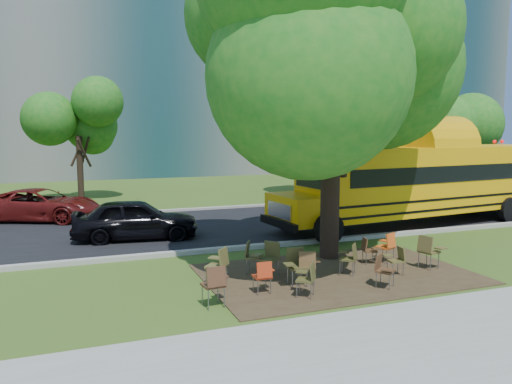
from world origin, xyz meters
name	(u,v)px	position (x,y,z in m)	size (l,w,h in m)	color
ground	(295,273)	(0.00, 0.00, 0.00)	(160.00, 160.00, 0.00)	#355019
sidewalk	(417,348)	(0.00, -5.00, 0.02)	(60.00, 4.00, 0.04)	gray
dirt_patch	(337,274)	(1.00, -0.50, 0.01)	(7.00, 4.50, 0.03)	#382819
asphalt_road	(220,226)	(0.00, 7.00, 0.02)	(80.00, 8.00, 0.04)	black
kerb_near	(256,246)	(0.00, 3.00, 0.07)	(80.00, 0.25, 0.14)	gray
kerb_far	(196,209)	(0.00, 11.10, 0.07)	(80.00, 0.25, 0.14)	gray
building_main	(33,45)	(-8.00, 36.00, 11.00)	(38.00, 16.00, 22.00)	slate
building_right	(347,52)	(24.00, 38.00, 12.50)	(30.00, 16.00, 25.00)	slate
bg_tree_2	(78,122)	(-5.00, 16.00, 4.21)	(4.80, 4.80, 6.62)	black
bg_tree_3	(319,109)	(8.00, 14.00, 5.03)	(5.60, 5.60, 7.84)	black
bg_tree_4	(443,121)	(16.00, 13.00, 4.34)	(5.00, 5.00, 6.85)	black
main_tree	(332,62)	(1.62, 1.08, 5.74)	(7.20, 7.20, 9.35)	black
school_bus	(430,179)	(8.19, 4.61, 1.82)	(13.10, 4.14, 3.15)	#DD9B06
chair_0	(215,281)	(-2.72, -1.73, 0.58)	(0.62, 0.61, 0.94)	#4C2C1B
chair_1	(264,274)	(-1.43, -1.31, 0.50)	(0.52, 0.47, 0.80)	#AD3012
chair_2	(308,276)	(-0.57, -1.89, 0.51)	(0.56, 0.70, 0.82)	#42401C
chair_3	(295,263)	(-0.46, -0.99, 0.58)	(0.66, 0.56, 0.95)	#433F1D
chair_4	(307,264)	(-0.18, -1.09, 0.55)	(0.70, 0.54, 0.89)	#51381D
chair_5	(383,268)	(1.44, -1.90, 0.51)	(0.56, 0.70, 0.83)	#50321C
chair_6	(397,258)	(2.42, -1.12, 0.48)	(0.45, 0.56, 0.77)	brown
chair_7	(429,249)	(3.56, -0.98, 0.59)	(0.70, 0.65, 0.96)	brown
chair_8	(219,262)	(-2.21, -0.31, 0.59)	(0.65, 0.83, 0.96)	brown
chair_9	(269,255)	(-0.78, -0.05, 0.57)	(0.79, 0.63, 0.93)	#46431E
chair_10	(252,254)	(-1.09, 0.37, 0.54)	(0.58, 0.74, 0.88)	#4B4620
chair_11	(350,256)	(1.26, -0.69, 0.54)	(0.59, 0.75, 0.87)	#46431E
chair_12	(368,248)	(2.32, 0.06, 0.48)	(0.45, 0.58, 0.77)	#4D301B
chair_13	(387,244)	(2.91, 0.00, 0.56)	(0.61, 0.71, 0.90)	#D95417
black_car	(136,219)	(-3.46, 5.70, 0.73)	(1.72, 4.27, 1.45)	black
bg_car_red	(41,205)	(-6.74, 10.80, 0.69)	(2.27, 4.93, 1.37)	#4F0E0D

